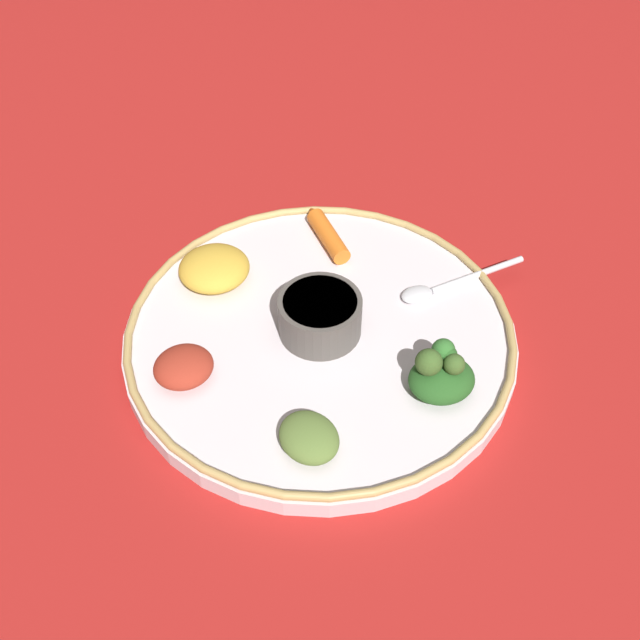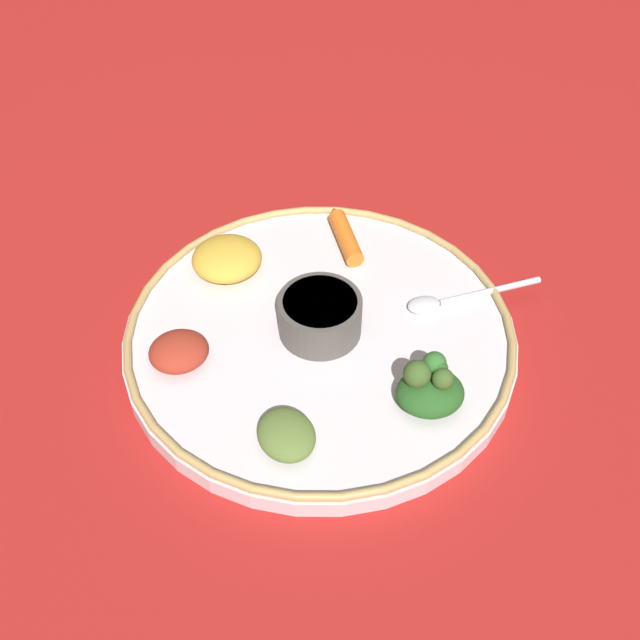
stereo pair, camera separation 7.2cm
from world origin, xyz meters
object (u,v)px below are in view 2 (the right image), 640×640
(carrot_near_spoon, at_px, (344,234))
(greens_pile, at_px, (430,387))
(spoon, at_px, (452,297))
(center_bowl, at_px, (320,315))

(carrot_near_spoon, bearing_deg, greens_pile, 1.14)
(spoon, height_order, carrot_near_spoon, carrot_near_spoon)
(center_bowl, relative_size, spoon, 0.55)
(center_bowl, height_order, spoon, center_bowl)
(center_bowl, height_order, greens_pile, greens_pile)
(center_bowl, xyz_separation_m, spoon, (-0.00, 0.14, -0.02))
(spoon, distance_m, greens_pile, 0.14)
(center_bowl, bearing_deg, greens_pile, 31.69)
(carrot_near_spoon, bearing_deg, spoon, 32.89)
(center_bowl, bearing_deg, spoon, 91.21)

